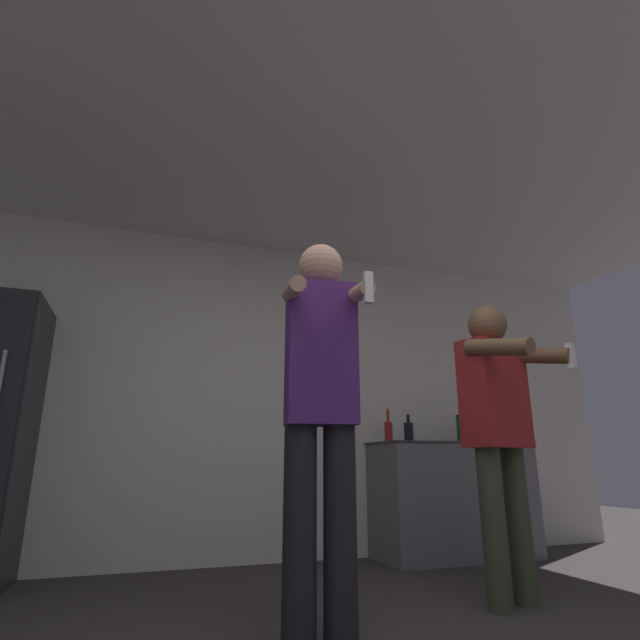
% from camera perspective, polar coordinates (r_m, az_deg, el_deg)
% --- Properties ---
extents(wall_back, '(7.00, 0.06, 2.55)m').
position_cam_1_polar(wall_back, '(4.13, -8.37, -8.23)').
color(wall_back, silver).
rests_on(wall_back, ground_plane).
extents(ceiling_slab, '(7.00, 3.22, 0.05)m').
position_cam_1_polar(ceiling_slab, '(3.31, -2.66, 17.92)').
color(ceiling_slab, silver).
rests_on(ceiling_slab, wall_back).
extents(counter, '(1.30, 0.60, 0.89)m').
position_cam_1_polar(counter, '(4.44, 14.91, -19.16)').
color(counter, slate).
rests_on(counter, ground_plane).
extents(bottle_short_whiskey, '(0.08, 0.08, 0.31)m').
position_cam_1_polar(bottle_short_whiskey, '(4.52, 15.86, -11.75)').
color(bottle_short_whiskey, '#194723').
rests_on(bottle_short_whiskey, counter).
extents(bottle_dark_rum, '(0.07, 0.07, 0.27)m').
position_cam_1_polar(bottle_dark_rum, '(4.16, 7.83, -12.39)').
color(bottle_dark_rum, maroon).
rests_on(bottle_dark_rum, counter).
extents(bottle_red_label, '(0.07, 0.07, 0.26)m').
position_cam_1_polar(bottle_red_label, '(4.57, 16.92, -12.11)').
color(bottle_red_label, maroon).
rests_on(bottle_red_label, counter).
extents(bottle_brown_liquor, '(0.08, 0.08, 0.23)m').
position_cam_1_polar(bottle_brown_liquor, '(4.25, 10.10, -12.42)').
color(bottle_brown_liquor, black).
rests_on(bottle_brown_liquor, counter).
extents(person_woman_foreground, '(0.42, 0.48, 1.78)m').
position_cam_1_polar(person_woman_foreground, '(2.31, 0.04, -9.99)').
color(person_woman_foreground, black).
rests_on(person_woman_foreground, ground_plane).
extents(person_man_side, '(0.57, 0.59, 1.65)m').
position_cam_1_polar(person_man_side, '(3.08, 19.71, -10.38)').
color(person_man_side, '#38422D').
rests_on(person_man_side, ground_plane).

